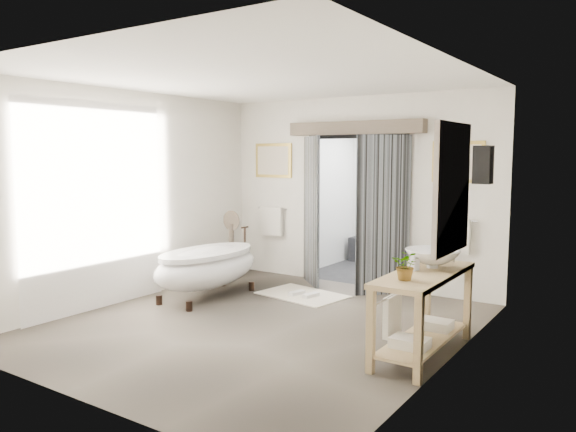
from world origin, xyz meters
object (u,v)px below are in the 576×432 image
object	(u,v)px
rug	(302,295)
basin	(433,258)
vanity	(421,306)
clawfoot_tub	(207,266)

from	to	relation	value
rug	basin	xyz separation A→B (m)	(2.29, -1.09, 0.94)
vanity	rug	size ratio (longest dim) A/B	1.33
vanity	basin	size ratio (longest dim) A/B	2.83
basin	rug	bearing A→B (deg)	173.12
vanity	basin	world-z (taller)	basin
clawfoot_tub	basin	bearing A→B (deg)	-4.22
vanity	rug	bearing A→B (deg)	148.95
vanity	basin	xyz separation A→B (m)	(0.01, 0.28, 0.44)
rug	clawfoot_tub	bearing A→B (deg)	-141.61
vanity	rug	xyz separation A→B (m)	(-2.28, 1.37, -0.50)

